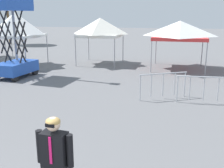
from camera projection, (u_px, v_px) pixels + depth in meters
canopy_tent_right_of_center at (16, 25)px, 17.20m from camera, size 2.96×2.96×3.50m
canopy_tent_behind_center at (100, 27)px, 18.05m from camera, size 2.79×2.79×3.15m
canopy_tent_far_right at (180, 30)px, 16.32m from camera, size 3.25×3.25×2.99m
scissor_lift at (15, 54)px, 14.33m from camera, size 1.58×2.41×4.22m
person_foreground at (55, 160)px, 4.31m from camera, size 0.65×0.27×1.78m
crowd_barrier_by_lift at (204, 84)px, 10.11m from camera, size 2.10×0.23×1.08m
crowd_barrier_near_person at (163, 81)px, 10.68m from camera, size 1.83×1.11×1.08m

